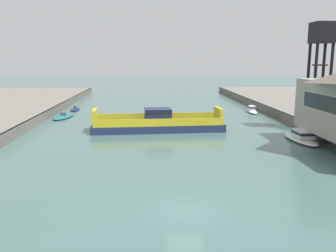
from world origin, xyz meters
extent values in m
plane|color=#476B66|center=(0.00, 0.00, 0.00)|extent=(400.00, 400.00, 0.00)
cube|color=#423D38|center=(-20.48, 20.00, 0.81)|extent=(0.30, 140.00, 1.61)
cube|color=#423D38|center=(20.48, 20.00, 0.81)|extent=(0.30, 140.00, 1.61)
cube|color=navy|center=(-1.13, 29.07, 0.55)|extent=(19.89, 6.75, 1.10)
cube|color=yellow|center=(-1.29, 31.83, 1.65)|extent=(18.79, 1.18, 1.10)
cube|color=yellow|center=(-0.98, 26.31, 1.65)|extent=(18.79, 1.18, 1.10)
cube|color=navy|center=(-1.13, 29.07, 2.20)|extent=(4.09, 3.32, 2.21)
cube|color=black|center=(-1.13, 29.07, 2.96)|extent=(4.13, 3.37, 0.60)
cube|color=yellow|center=(8.15, 29.60, 2.20)|extent=(0.72, 3.98, 2.20)
cube|color=yellow|center=(-10.42, 28.55, 2.20)|extent=(0.72, 3.98, 2.20)
ellipsoid|color=white|center=(18.21, 45.78, 0.23)|extent=(2.14, 5.77, 0.46)
cube|color=silver|center=(18.24, 46.21, 0.90)|extent=(1.33, 2.07, 0.89)
cube|color=black|center=(18.24, 46.21, 1.01)|extent=(1.37, 2.13, 0.27)
ellipsoid|color=#237075|center=(-18.23, 42.05, 0.19)|extent=(3.67, 8.24, 0.38)
cube|color=#4C4C51|center=(-18.23, 42.05, 0.63)|extent=(1.04, 0.50, 0.50)
ellipsoid|color=navy|center=(-17.90, 51.24, 0.19)|extent=(1.74, 4.97, 0.38)
cube|color=#4C4C51|center=(-17.90, 51.24, 0.63)|extent=(0.57, 0.42, 0.50)
ellipsoid|color=white|center=(17.41, 20.88, 0.28)|extent=(2.97, 8.26, 0.56)
cube|color=silver|center=(17.43, 20.26, 1.09)|extent=(2.00, 2.92, 1.06)
cube|color=black|center=(17.43, 20.26, 1.22)|extent=(2.06, 3.00, 0.32)
cube|color=black|center=(17.57, 14.57, 5.60)|extent=(0.08, 12.82, 1.80)
cylinder|color=black|center=(21.73, 29.51, 7.23)|extent=(0.44, 0.44, 11.22)
cylinder|color=black|center=(24.03, 29.51, 7.23)|extent=(0.44, 0.44, 11.22)
cylinder|color=black|center=(21.73, 27.21, 7.23)|extent=(0.44, 0.44, 11.22)
cylinder|color=black|center=(24.03, 27.21, 7.23)|extent=(0.44, 0.44, 11.22)
cube|color=black|center=(22.88, 28.36, 5.54)|extent=(2.30, 0.20, 0.20)
cube|color=black|center=(22.88, 28.36, 5.54)|extent=(0.20, 2.30, 0.20)
cube|color=black|center=(22.88, 28.36, 9.69)|extent=(2.30, 0.20, 0.20)
cube|color=black|center=(22.88, 28.36, 9.69)|extent=(0.20, 2.30, 0.20)
cube|color=black|center=(22.88, 28.36, 14.35)|extent=(2.99, 2.99, 3.02)
camera|label=1|loc=(-2.51, -23.45, 10.60)|focal=37.94mm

